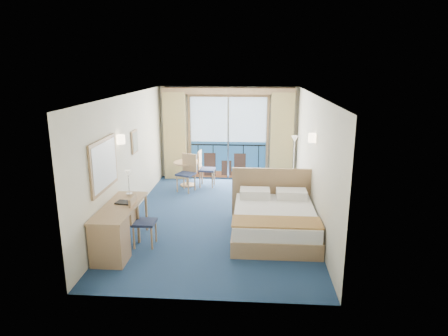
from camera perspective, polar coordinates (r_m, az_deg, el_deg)
floor at (r=9.00m, az=-0.67°, el=-7.01°), size 6.50×6.50×0.00m
room_walls at (r=8.50m, az=-0.71°, el=4.19°), size 4.04×6.54×2.72m
balcony_door at (r=11.77m, az=0.58°, el=3.99°), size 2.36×0.03×2.52m
curtain_left at (r=11.80m, az=-6.99°, el=4.56°), size 0.65×0.22×2.55m
curtain_right at (r=11.61m, az=8.25°, el=4.36°), size 0.65×0.22×2.55m
pelmet at (r=11.48m, az=0.59°, el=10.95°), size 3.80×0.25×0.18m
mirror at (r=7.55m, az=-16.78°, el=0.44°), size 0.05×1.25×0.95m
wall_print at (r=9.34m, az=-12.64°, el=3.68°), size 0.04×0.42×0.52m
sconce_left at (r=8.30m, az=-14.57°, el=3.97°), size 0.18×0.18×0.18m
sconce_right at (r=8.40m, az=12.54°, el=4.22°), size 0.18×0.18×0.18m
bed at (r=8.07m, az=7.16°, el=-7.36°), size 1.78×2.11×1.12m
nightstand at (r=9.41m, az=10.52°, el=-4.63°), size 0.39×0.37×0.51m
phone at (r=9.31m, az=10.62°, el=-2.92°), size 0.22×0.20×0.08m
armchair at (r=10.16m, az=6.89°, el=-2.54°), size 0.97×0.98×0.67m
floor_lamp at (r=10.96m, az=10.02°, el=2.74°), size 0.20×0.20×1.45m
desk at (r=7.27m, az=-15.71°, el=-9.19°), size 0.60×1.73×0.81m
desk_chair at (r=7.63m, az=-11.95°, el=-7.03°), size 0.42×0.41×0.96m
folder at (r=7.67m, az=-14.08°, el=-4.79°), size 0.32×0.26×0.03m
desk_lamp at (r=7.99m, az=-13.52°, el=-1.31°), size 0.13×0.13×0.49m
round_table at (r=11.17m, az=-5.25°, el=0.06°), size 0.76×0.76×0.68m
table_chair_a at (r=11.07m, az=-2.90°, el=0.21°), size 0.46×0.45×1.00m
table_chair_b at (r=10.73m, az=-5.25°, el=-0.32°), size 0.55×0.56×0.99m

